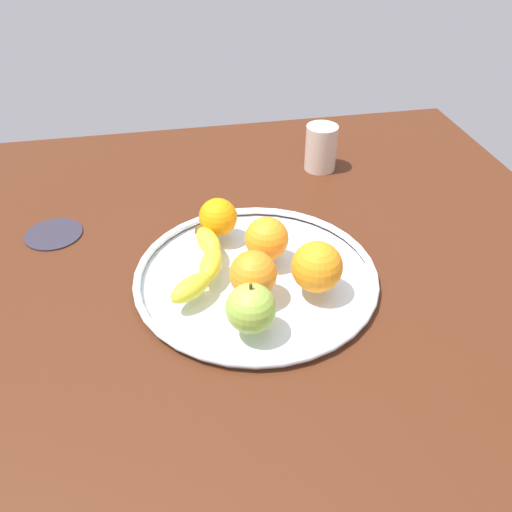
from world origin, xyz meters
The scene contains 10 objects.
ground_plane centered at (0.00, 0.00, -2.00)cm, with size 119.09×119.09×4.00cm, color #482211.
fruit_bowl centered at (0.00, 0.00, 0.92)cm, with size 38.18×38.18×1.80cm.
banana centered at (1.71, 7.90, 3.45)cm, with size 19.05×10.29×3.30cm.
apple centered at (-11.85, 3.00, 5.27)cm, with size 6.93×6.93×7.73cm.
orange_front_left centered at (3.48, -2.39, 5.29)cm, with size 6.98×6.98×6.98cm, color orange.
orange_back_right centered at (-5.32, -8.04, 5.62)cm, with size 7.63×7.63×7.63cm, color orange.
orange_back_left centered at (11.43, 4.25, 5.03)cm, with size 6.47×6.47×6.47cm, color orange.
orange_front_right centered at (-4.79, 1.35, 5.29)cm, with size 6.98×6.98×6.98cm, color orange.
ambient_mug centered at (34.14, -20.30, 4.76)cm, with size 10.30×6.52×9.45cm.
ambient_coaster centered at (19.06, 32.56, 0.30)cm, with size 9.90×9.90×0.60cm, color #2A2734.
Camera 1 is at (-64.81, 12.64, 55.03)cm, focal length 38.22 mm.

